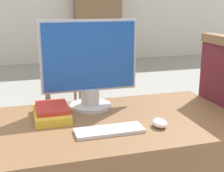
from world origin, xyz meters
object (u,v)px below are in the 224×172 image
(keyboard, at_px, (109,131))
(book_stack, at_px, (52,112))
(mouse, at_px, (159,123))
(monitor, at_px, (90,66))
(far_chair, at_px, (61,65))

(keyboard, height_order, book_stack, book_stack)
(mouse, xyz_separation_m, book_stack, (-0.48, 0.27, 0.01))
(mouse, bearing_deg, monitor, 124.54)
(monitor, height_order, mouse, monitor)
(monitor, relative_size, far_chair, 0.55)
(mouse, height_order, book_stack, book_stack)
(monitor, xyz_separation_m, mouse, (0.25, -0.37, -0.22))
(book_stack, xyz_separation_m, far_chair, (0.34, 2.37, -0.24))
(book_stack, height_order, far_chair, far_chair)
(keyboard, bearing_deg, far_chair, 87.74)
(book_stack, bearing_deg, monitor, 24.76)
(monitor, relative_size, mouse, 5.78)
(keyboard, bearing_deg, book_stack, 132.09)
(mouse, bearing_deg, book_stack, 151.01)
(far_chair, bearing_deg, mouse, -138.09)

